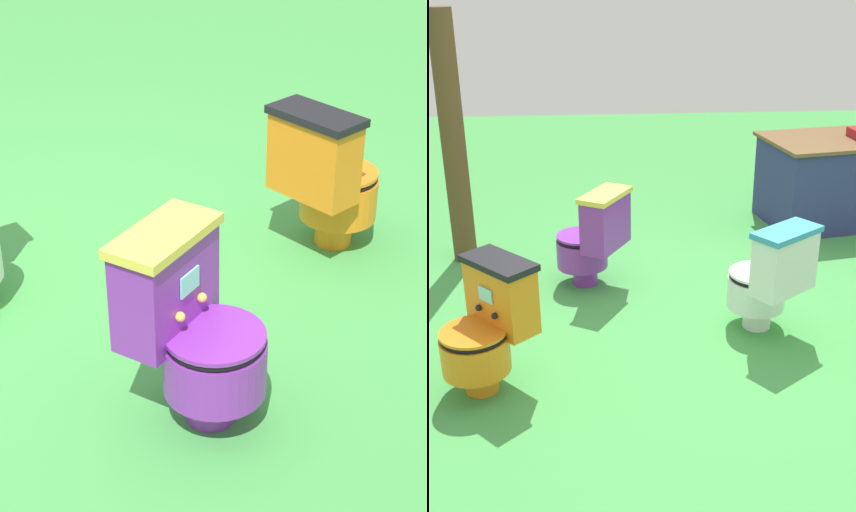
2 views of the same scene
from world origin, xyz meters
The scene contains 3 objects.
ground centered at (0.00, 0.00, 0.00)m, with size 14.00×14.00×0.00m, color #429947.
toilet_orange centered at (-1.37, -0.44, 0.37)m, with size 0.63×0.63×0.73m.
toilet_purple centered at (-0.79, 0.79, 0.37)m, with size 0.63×0.59×0.73m.
Camera 1 is at (-0.92, 3.35, 2.15)m, focal length 62.57 mm.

